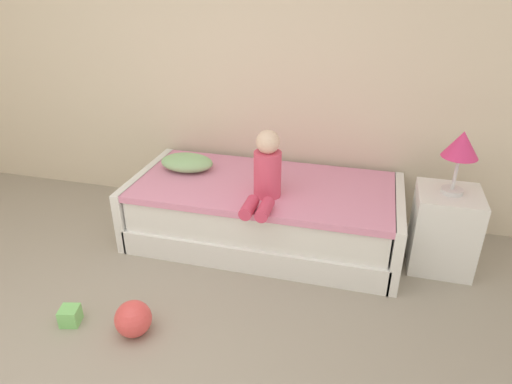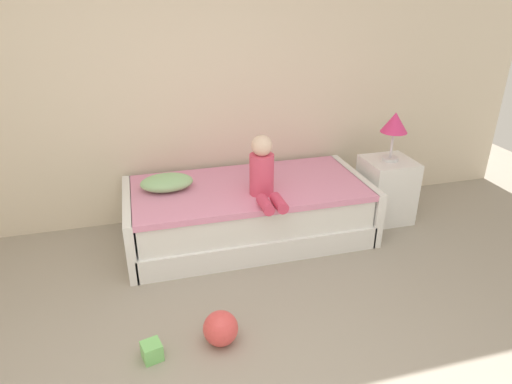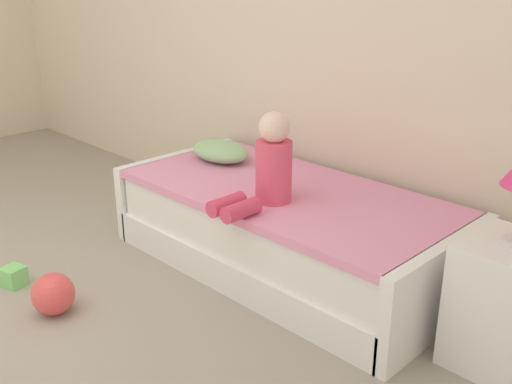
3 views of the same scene
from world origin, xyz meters
TOP-DOWN VIEW (x-y plane):
  - wall_rear at (0.00, 2.60)m, footprint 7.20×0.10m
  - bed at (0.60, 2.00)m, footprint 2.11×1.00m
  - nightstand at (1.95, 1.99)m, footprint 0.44×0.44m
  - table_lamp at (1.95, 1.99)m, footprint 0.24×0.24m
  - child_figure at (0.67, 1.77)m, footprint 0.20×0.51m
  - pillow at (-0.08, 2.10)m, footprint 0.44×0.30m
  - toy_ball at (0.10, 0.75)m, footprint 0.22×0.22m
  - toy_block at (-0.34, 0.73)m, footprint 0.14×0.14m

SIDE VIEW (x-z plane):
  - toy_block at x=-0.34m, z-range 0.00..0.11m
  - toy_ball at x=0.10m, z-range 0.00..0.22m
  - bed at x=0.60m, z-range 0.00..0.50m
  - nightstand at x=1.95m, z-range 0.00..0.60m
  - pillow at x=-0.08m, z-range 0.50..0.63m
  - child_figure at x=0.67m, z-range 0.45..0.96m
  - table_lamp at x=1.95m, z-range 0.71..1.16m
  - wall_rear at x=0.00m, z-range 0.00..2.90m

